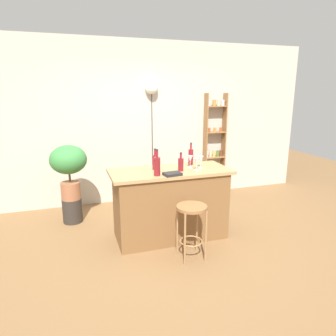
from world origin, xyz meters
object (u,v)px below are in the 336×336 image
(spice_shelf, at_px, (215,143))
(wine_glass_right, at_px, (201,159))
(wine_glass_center, at_px, (190,159))
(bottle_olive_oil, at_px, (181,164))
(bottle_wine_red, at_px, (157,166))
(wine_glass_left, at_px, (197,162))
(plant_stool, at_px, (72,210))
(bottle_sauce_amber, at_px, (191,156))
(bottle_vinegar, at_px, (155,162))
(pendant_globe_light, at_px, (152,89))
(potted_plant, at_px, (69,165))
(cookbook, at_px, (172,174))
(bar_stool, at_px, (192,219))

(spice_shelf, xyz_separation_m, wine_glass_right, (-0.96, -1.52, 0.07))
(wine_glass_center, bearing_deg, bottle_olive_oil, -144.98)
(bottle_wine_red, bearing_deg, wine_glass_left, 8.37)
(plant_stool, height_order, wine_glass_right, wine_glass_right)
(spice_shelf, distance_m, bottle_sauce_amber, 1.64)
(bottle_vinegar, height_order, wine_glass_center, bottle_vinegar)
(spice_shelf, relative_size, bottle_vinegar, 6.88)
(bottle_sauce_amber, bearing_deg, wine_glass_right, -77.48)
(pendant_globe_light, bearing_deg, wine_glass_left, -85.03)
(pendant_globe_light, bearing_deg, plant_stool, -156.39)
(potted_plant, bearing_deg, wine_glass_center, -28.96)
(bottle_vinegar, relative_size, cookbook, 1.33)
(bottle_vinegar, distance_m, cookbook, 0.38)
(plant_stool, bearing_deg, wine_glass_right, -28.82)
(wine_glass_right, height_order, pendant_globe_light, pendant_globe_light)
(bottle_olive_oil, relative_size, pendant_globe_light, 0.11)
(wine_glass_right, bearing_deg, bottle_wine_red, -164.26)
(bar_stool, relative_size, bottle_wine_red, 2.01)
(wine_glass_right, bearing_deg, spice_shelf, 57.63)
(wine_glass_center, bearing_deg, bottle_vinegar, 174.45)
(bottle_sauce_amber, xyz_separation_m, wine_glass_right, (0.05, -0.23, -0.00))
(bottle_sauce_amber, height_order, bottle_olive_oil, bottle_sauce_amber)
(bottle_wine_red, height_order, bottle_olive_oil, bottle_wine_red)
(bottle_wine_red, bearing_deg, spice_shelf, 46.36)
(plant_stool, bearing_deg, wine_glass_left, -33.16)
(cookbook, bearing_deg, bottle_vinegar, 101.67)
(bottle_vinegar, xyz_separation_m, wine_glass_right, (0.60, -0.11, 0.01))
(cookbook, bearing_deg, pendant_globe_light, 75.24)
(potted_plant, distance_m, bottle_vinegar, 1.37)
(bar_stool, xyz_separation_m, bottle_sauce_amber, (0.31, 0.82, 0.56))
(cookbook, bearing_deg, wine_glass_right, 18.53)
(bar_stool, bearing_deg, bottle_olive_oil, 83.97)
(plant_stool, distance_m, bottle_wine_red, 1.76)
(pendant_globe_light, bearing_deg, wine_glass_center, -85.27)
(plant_stool, relative_size, bottle_olive_oil, 1.53)
(wine_glass_center, xyz_separation_m, pendant_globe_light, (-0.12, 1.50, 0.92))
(bottle_sauce_amber, xyz_separation_m, bottle_olive_oil, (-0.26, -0.29, -0.03))
(bottle_wine_red, distance_m, wine_glass_right, 0.69)
(bottle_olive_oil, relative_size, wine_glass_center, 1.48)
(bottle_wine_red, distance_m, pendant_globe_light, 2.02)
(cookbook, bearing_deg, bottle_wine_red, 157.77)
(potted_plant, height_order, bottle_olive_oil, potted_plant)
(spice_shelf, xyz_separation_m, pendant_globe_light, (-1.21, 0.04, 1.00))
(potted_plant, bearing_deg, pendant_globe_light, 23.61)
(spice_shelf, distance_m, bottle_wine_red, 2.36)
(potted_plant, bearing_deg, spice_shelf, 12.48)
(wine_glass_center, relative_size, pendant_globe_light, 0.08)
(wine_glass_center, bearing_deg, spice_shelf, 53.13)
(bottle_wine_red, xyz_separation_m, pendant_globe_light, (0.41, 1.75, 0.92))
(bottle_vinegar, distance_m, bottle_olive_oil, 0.34)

